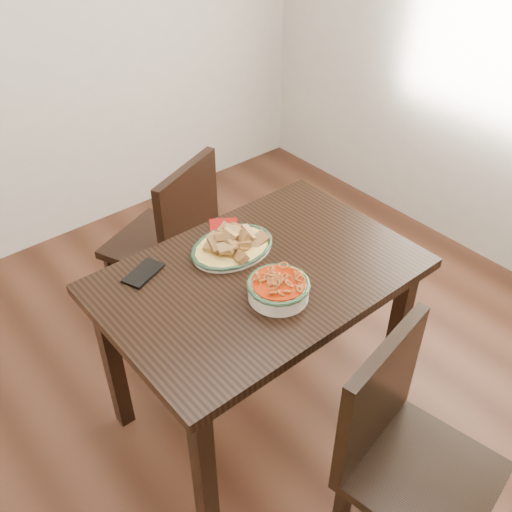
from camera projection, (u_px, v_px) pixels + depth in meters
floor at (248, 409)px, 2.48m from camera, size 3.50×3.50×0.00m
wall_back at (15, 11)px, 2.74m from camera, size 3.50×0.10×2.60m
dining_table at (259, 294)px, 2.12m from camera, size 1.14×0.76×0.75m
chair_far at (172, 237)px, 2.64m from camera, size 0.55×0.55×0.89m
chair_near at (402, 448)px, 1.77m from camera, size 0.49×0.49×0.89m
fish_plate at (232, 240)px, 2.13m from camera, size 0.33×0.26×0.11m
noodle_bowl at (278, 287)px, 1.92m from camera, size 0.22×0.22×0.08m
smartphone at (143, 273)px, 2.04m from camera, size 0.17×0.13×0.01m
napkin at (224, 226)px, 2.27m from camera, size 0.14×0.14×0.01m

